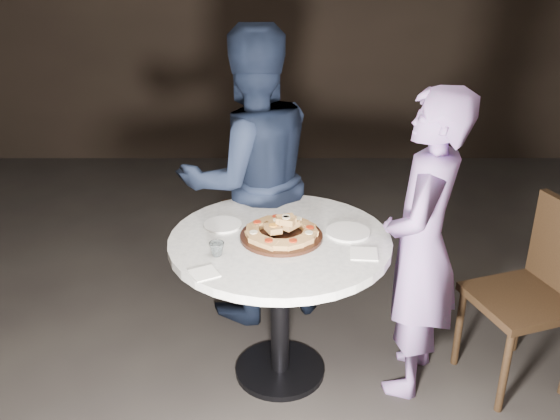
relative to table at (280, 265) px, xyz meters
name	(u,v)px	position (x,y,z in m)	size (l,w,h in m)	color
floor	(282,373)	(0.01, -0.01, -0.68)	(7.00, 7.00, 0.00)	black
table	(280,265)	(0.00, 0.00, 0.00)	(1.17, 1.17, 0.84)	black
serving_board	(281,236)	(0.01, 0.00, 0.17)	(0.41, 0.41, 0.02)	black
focaccia_pile	(282,229)	(0.01, 0.00, 0.20)	(0.37, 0.37, 0.10)	#A87741
plate_left	(223,225)	(-0.30, 0.14, 0.16)	(0.20, 0.20, 0.01)	white
plate_right	(348,232)	(0.35, 0.05, 0.16)	(0.22, 0.22, 0.01)	white
water_glass	(217,249)	(-0.30, -0.18, 0.19)	(0.07, 0.07, 0.07)	silver
napkin_near	(204,273)	(-0.34, -0.36, 0.16)	(0.12, 0.12, 0.01)	white
napkin_far	(364,254)	(0.40, -0.17, 0.16)	(0.13, 0.13, 0.01)	white
chair_far	(259,206)	(-0.14, 1.17, -0.19)	(0.51, 0.52, 0.85)	black
chair_right	(539,284)	(1.34, -0.01, -0.11)	(0.61, 0.60, 1.00)	black
diner_navy	(251,179)	(-0.17, 0.65, 0.22)	(0.87, 0.68, 1.80)	black
diner_teal	(421,247)	(0.70, -0.05, 0.13)	(0.59, 0.39, 1.62)	#8268A8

